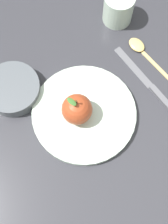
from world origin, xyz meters
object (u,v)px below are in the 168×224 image
(side_bowl, at_px, (12,88))
(cup, at_px, (118,7))
(knife, at_px, (150,85))
(spoon, at_px, (142,50))
(apple, at_px, (77,109))
(dinner_plate, at_px, (84,113))

(side_bowl, distance_m, cup, 0.35)
(knife, distance_m, spoon, 0.10)
(apple, height_order, cup, apple)
(dinner_plate, distance_m, spoon, 0.23)
(knife, bearing_deg, dinner_plate, 23.62)
(cup, distance_m, spoon, 0.13)
(spoon, bearing_deg, apple, 45.81)
(apple, distance_m, cup, 0.31)
(apple, relative_size, knife, 0.45)
(cup, relative_size, spoon, 0.53)
(side_bowl, distance_m, spoon, 0.35)
(knife, bearing_deg, side_bowl, 1.39)
(cup, bearing_deg, spoon, 119.25)
(side_bowl, bearing_deg, knife, -178.61)
(side_bowl, height_order, spoon, side_bowl)
(side_bowl, xyz_separation_m, knife, (-0.34, -0.01, -0.02))
(dinner_plate, bearing_deg, apple, 17.11)
(apple, xyz_separation_m, side_bowl, (0.16, -0.07, -0.03))
(dinner_plate, bearing_deg, knife, -156.38)
(cup, xyz_separation_m, knife, (-0.07, 0.21, -0.04))
(apple, bearing_deg, cup, -111.74)
(dinner_plate, xyz_separation_m, knife, (-0.17, -0.07, -0.01))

